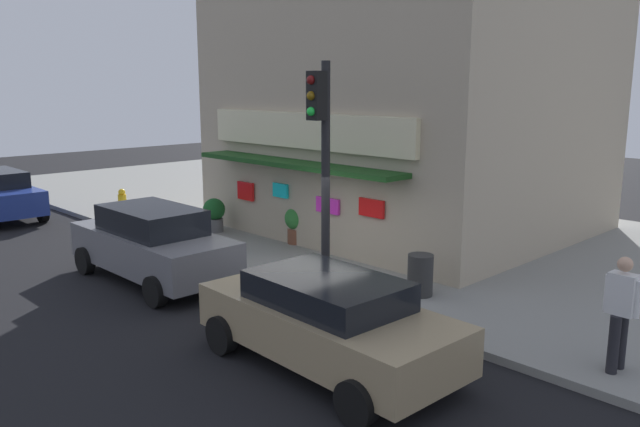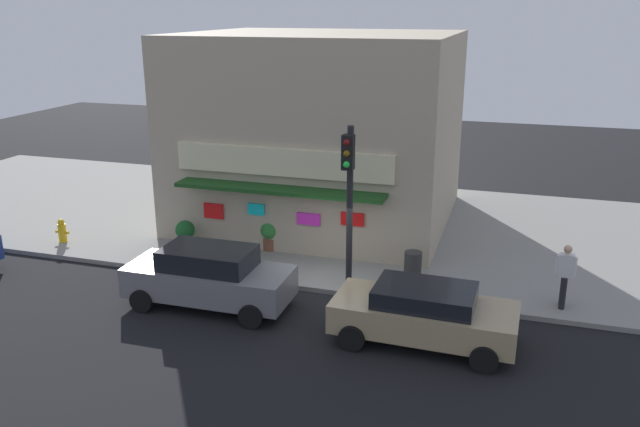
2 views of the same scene
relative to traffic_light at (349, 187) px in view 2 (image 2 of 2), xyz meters
The scene contains 11 objects.
ground_plane 3.22m from the traffic_light, 150.82° to the right, with size 62.90×62.90×0.00m, color black.
sidewalk 6.47m from the traffic_light, 96.24° to the left, with size 41.93×12.03×0.14m, color gray.
corner_building 6.78m from the traffic_light, 113.39° to the left, with size 9.44×9.24×6.83m.
traffic_light is the anchor object (origin of this frame).
fire_hydrant 10.65m from the traffic_light, behind, with size 0.51×0.27×0.82m.
trash_can 3.28m from the traffic_light, 34.27° to the left, with size 0.52×0.52×0.84m, color #2D2D2D.
pedestrian 6.18m from the traffic_light, ahead, with size 0.53×0.42×1.75m.
potted_plant_by_doorway 6.59m from the traffic_light, 166.45° to the left, with size 0.64×0.64×0.98m.
potted_plant_by_window 4.63m from the traffic_light, 145.51° to the left, with size 0.66×0.66×1.02m.
parked_car_tan 4.17m from the traffic_light, 42.77° to the right, with size 4.45×2.18×1.47m.
parked_car_grey 4.52m from the traffic_light, 149.29° to the right, with size 4.52×2.02×1.68m.
Camera 2 is at (4.98, -16.38, 7.83)m, focal length 36.71 mm.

